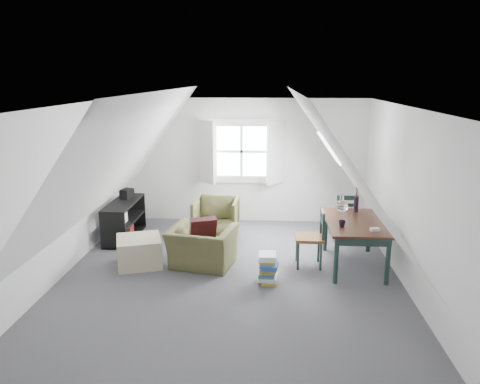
# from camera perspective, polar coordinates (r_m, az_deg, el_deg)

# --- Properties ---
(floor) EXTENTS (5.50, 5.50, 0.00)m
(floor) POSITION_cam_1_polar(r_m,az_deg,el_deg) (7.18, -1.15, -9.97)
(floor) COLOR #49484D
(floor) RESTS_ON ground
(ceiling) EXTENTS (5.50, 5.50, 0.00)m
(ceiling) POSITION_cam_1_polar(r_m,az_deg,el_deg) (6.58, -1.26, 10.37)
(ceiling) COLOR white
(ceiling) RESTS_ON wall_back
(wall_back) EXTENTS (5.00, 0.00, 5.00)m
(wall_back) POSITION_cam_1_polar(r_m,az_deg,el_deg) (9.45, 0.20, 3.81)
(wall_back) COLOR silver
(wall_back) RESTS_ON ground
(wall_front) EXTENTS (5.00, 0.00, 5.00)m
(wall_front) POSITION_cam_1_polar(r_m,az_deg,el_deg) (4.17, -4.41, -9.49)
(wall_front) COLOR silver
(wall_front) RESTS_ON ground
(wall_left) EXTENTS (0.00, 5.50, 5.50)m
(wall_left) POSITION_cam_1_polar(r_m,az_deg,el_deg) (7.41, -20.85, 0.06)
(wall_left) COLOR silver
(wall_left) RESTS_ON ground
(wall_right) EXTENTS (0.00, 5.50, 5.50)m
(wall_right) POSITION_cam_1_polar(r_m,az_deg,el_deg) (7.02, 19.58, -0.55)
(wall_right) COLOR silver
(wall_right) RESTS_ON ground
(slope_left) EXTENTS (3.19, 5.50, 4.48)m
(slope_left) POSITION_cam_1_polar(r_m,az_deg,el_deg) (6.97, -14.07, 4.15)
(slope_left) COLOR white
(slope_left) RESTS_ON wall_left
(slope_right) EXTENTS (3.19, 5.50, 4.48)m
(slope_right) POSITION_cam_1_polar(r_m,az_deg,el_deg) (6.71, 12.11, 3.90)
(slope_right) COLOR white
(slope_right) RESTS_ON wall_right
(dormer_window) EXTENTS (1.71, 0.35, 1.30)m
(dormer_window) POSITION_cam_1_polar(r_m,az_deg,el_deg) (9.35, 0.17, 4.94)
(dormer_window) COLOR white
(dormer_window) RESTS_ON wall_back
(skylight) EXTENTS (0.35, 0.75, 0.47)m
(skylight) POSITION_cam_1_polar(r_m,az_deg,el_deg) (7.99, 10.78, 5.30)
(skylight) COLOR white
(skylight) RESTS_ON slope_right
(armchair_near) EXTENTS (1.11, 1.01, 0.63)m
(armchair_near) POSITION_cam_1_polar(r_m,az_deg,el_deg) (7.50, -4.63, -8.94)
(armchair_near) COLOR #494927
(armchair_near) RESTS_ON floor
(armchair_far) EXTENTS (0.83, 0.85, 0.74)m
(armchair_far) POSITION_cam_1_polar(r_m,az_deg,el_deg) (8.77, -2.92, -5.46)
(armchair_far) COLOR #494927
(armchair_far) RESTS_ON floor
(throw_pillow) EXTENTS (0.48, 0.37, 0.43)m
(throw_pillow) POSITION_cam_1_polar(r_m,az_deg,el_deg) (7.45, -4.55, -4.61)
(throw_pillow) COLOR #360E12
(throw_pillow) RESTS_ON armchair_near
(ottoman) EXTENTS (0.85, 0.85, 0.45)m
(ottoman) POSITION_cam_1_polar(r_m,az_deg,el_deg) (7.60, -12.18, -7.08)
(ottoman) COLOR tan
(ottoman) RESTS_ON floor
(dining_table) EXTENTS (0.89, 1.48, 0.74)m
(dining_table) POSITION_cam_1_polar(r_m,az_deg,el_deg) (7.46, 13.84, -4.18)
(dining_table) COLOR #331A10
(dining_table) RESTS_ON floor
(demijohn) EXTENTS (0.21, 0.21, 0.29)m
(demijohn) POSITION_cam_1_polar(r_m,az_deg,el_deg) (7.80, 12.28, -1.63)
(demijohn) COLOR silver
(demijohn) RESTS_ON dining_table
(vase_twigs) EXTENTS (0.08, 0.09, 0.62)m
(vase_twigs) POSITION_cam_1_polar(r_m,az_deg,el_deg) (7.93, 13.97, -1.33)
(vase_twigs) COLOR black
(vase_twigs) RESTS_ON dining_table
(cup) EXTENTS (0.13, 0.13, 0.10)m
(cup) POSITION_cam_1_polar(r_m,az_deg,el_deg) (7.11, 12.31, -4.18)
(cup) COLOR black
(cup) RESTS_ON dining_table
(paper_box) EXTENTS (0.14, 0.11, 0.04)m
(paper_box) POSITION_cam_1_polar(r_m,az_deg,el_deg) (7.05, 16.12, -4.40)
(paper_box) COLOR white
(paper_box) RESTS_ON dining_table
(dining_chair_far) EXTENTS (0.42, 0.42, 0.90)m
(dining_chair_far) POSITION_cam_1_polar(r_m,az_deg,el_deg) (8.60, 12.70, -2.92)
(dining_chair_far) COLOR brown
(dining_chair_far) RESTS_ON floor
(dining_chair_near) EXTENTS (0.43, 0.43, 0.92)m
(dining_chair_near) POSITION_cam_1_polar(r_m,az_deg,el_deg) (7.40, 8.71, -5.43)
(dining_chair_near) COLOR brown
(dining_chair_near) RESTS_ON floor
(media_shelf) EXTENTS (0.44, 1.33, 0.68)m
(media_shelf) POSITION_cam_1_polar(r_m,az_deg,el_deg) (8.86, -14.01, -3.58)
(media_shelf) COLOR black
(media_shelf) RESTS_ON floor
(electronics_box) EXTENTS (0.24, 0.28, 0.19)m
(electronics_box) POSITION_cam_1_polar(r_m,az_deg,el_deg) (9.01, -13.62, -0.25)
(electronics_box) COLOR black
(electronics_box) RESTS_ON media_shelf
(magazine_stack) EXTENTS (0.32, 0.38, 0.43)m
(magazine_stack) POSITION_cam_1_polar(r_m,az_deg,el_deg) (6.85, 3.43, -9.27)
(magazine_stack) COLOR #B29933
(magazine_stack) RESTS_ON floor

